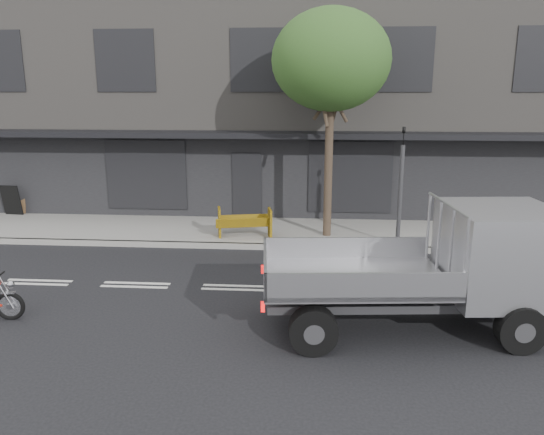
{
  "coord_description": "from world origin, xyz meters",
  "views": [
    {
      "loc": [
        1.7,
        -11.49,
        4.54
      ],
      "look_at": [
        0.8,
        0.5,
        1.58
      ],
      "focal_mm": 35.0,
      "sensor_mm": 36.0,
      "label": 1
    }
  ],
  "objects_px": {
    "traffic_light_pole": "(400,193)",
    "construction_barrier": "(244,224)",
    "street_tree": "(331,61)",
    "flatbed_ute": "(473,258)",
    "sandwich_board": "(11,200)"
  },
  "relations": [
    {
      "from": "street_tree",
      "to": "sandwich_board",
      "type": "distance_m",
      "value": 12.07
    },
    {
      "from": "construction_barrier",
      "to": "street_tree",
      "type": "bearing_deg",
      "value": 13.69
    },
    {
      "from": "construction_barrier",
      "to": "sandwich_board",
      "type": "height_order",
      "value": "sandwich_board"
    },
    {
      "from": "flatbed_ute",
      "to": "street_tree",
      "type": "bearing_deg",
      "value": 107.93
    },
    {
      "from": "flatbed_ute",
      "to": "construction_barrier",
      "type": "bearing_deg",
      "value": 127.97
    },
    {
      "from": "flatbed_ute",
      "to": "construction_barrier",
      "type": "distance_m",
      "value": 7.39
    },
    {
      "from": "flatbed_ute",
      "to": "sandwich_board",
      "type": "xyz_separation_m",
      "value": [
        -13.57,
        7.76,
        -0.74
      ]
    },
    {
      "from": "traffic_light_pole",
      "to": "construction_barrier",
      "type": "height_order",
      "value": "traffic_light_pole"
    },
    {
      "from": "street_tree",
      "to": "traffic_light_pole",
      "type": "height_order",
      "value": "street_tree"
    },
    {
      "from": "street_tree",
      "to": "sandwich_board",
      "type": "bearing_deg",
      "value": 170.72
    },
    {
      "from": "street_tree",
      "to": "construction_barrier",
      "type": "relative_size",
      "value": 4.11
    },
    {
      "from": "flatbed_ute",
      "to": "sandwich_board",
      "type": "relative_size",
      "value": 5.17
    },
    {
      "from": "street_tree",
      "to": "construction_barrier",
      "type": "xyz_separation_m",
      "value": [
        -2.48,
        -0.6,
        -4.67
      ]
    },
    {
      "from": "traffic_light_pole",
      "to": "construction_barrier",
      "type": "xyz_separation_m",
      "value": [
        -4.48,
        0.25,
        -1.04
      ]
    },
    {
      "from": "sandwich_board",
      "to": "traffic_light_pole",
      "type": "bearing_deg",
      "value": -6.75
    }
  ]
}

